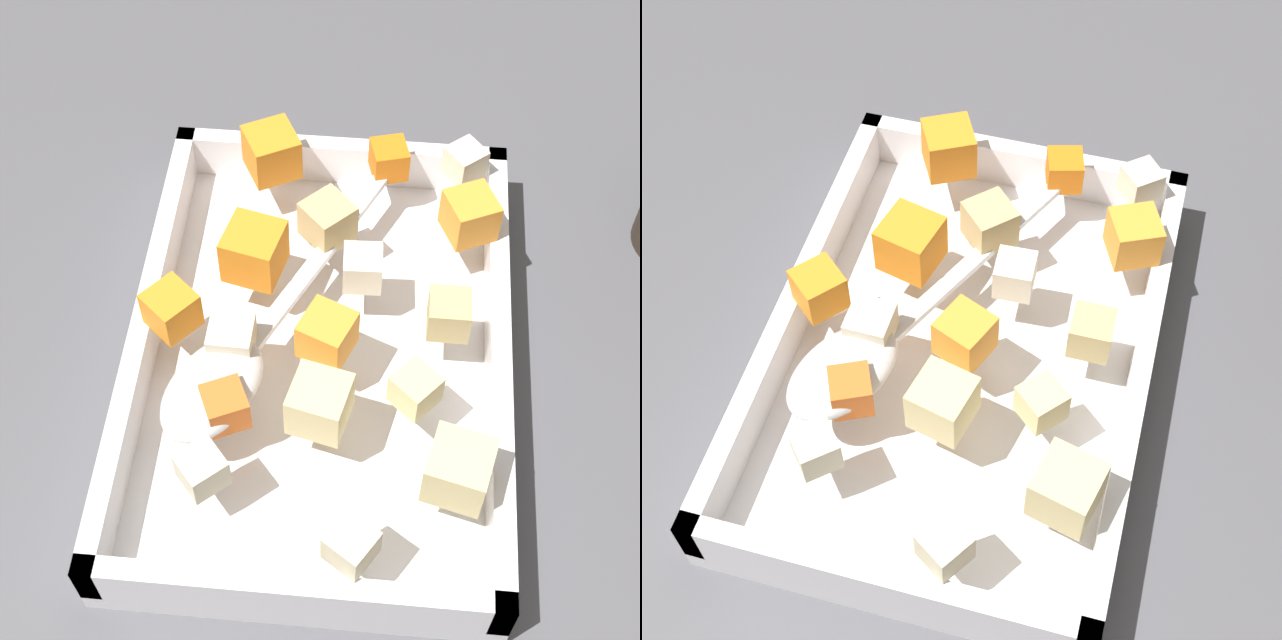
# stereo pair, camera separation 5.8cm
# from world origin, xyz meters

# --- Properties ---
(ground_plane) EXTENTS (4.00, 4.00, 0.00)m
(ground_plane) POSITION_xyz_m (0.00, 0.00, 0.00)
(ground_plane) COLOR #4C4C51
(baking_dish) EXTENTS (0.33, 0.23, 0.05)m
(baking_dish) POSITION_xyz_m (0.01, -0.01, 0.01)
(baking_dish) COLOR silver
(baking_dish) RESTS_ON ground_plane
(carrot_chunk_near_left) EXTENTS (0.03, 0.03, 0.02)m
(carrot_chunk_near_left) POSITION_xyz_m (-0.12, 0.03, 0.06)
(carrot_chunk_near_left) COLOR orange
(carrot_chunk_near_left) RESTS_ON baking_dish
(carrot_chunk_corner_nw) EXTENTS (0.04, 0.04, 0.03)m
(carrot_chunk_corner_nw) POSITION_xyz_m (-0.03, -0.05, 0.07)
(carrot_chunk_corner_nw) COLOR orange
(carrot_chunk_corner_nw) RESTS_ON baking_dish
(carrot_chunk_corner_ne) EXTENTS (0.03, 0.03, 0.02)m
(carrot_chunk_corner_ne) POSITION_xyz_m (0.07, -0.05, 0.06)
(carrot_chunk_corner_ne) COLOR orange
(carrot_chunk_corner_ne) RESTS_ON baking_dish
(carrot_chunk_heap_side) EXTENTS (0.04, 0.04, 0.03)m
(carrot_chunk_heap_side) POSITION_xyz_m (0.02, -0.00, 0.06)
(carrot_chunk_heap_side) COLOR orange
(carrot_chunk_heap_side) RESTS_ON baking_dish
(carrot_chunk_corner_se) EXTENTS (0.04, 0.04, 0.03)m
(carrot_chunk_corner_se) POSITION_xyz_m (0.01, -0.09, 0.06)
(carrot_chunk_corner_se) COLOR orange
(carrot_chunk_corner_se) RESTS_ON baking_dish
(carrot_chunk_mid_left) EXTENTS (0.04, 0.04, 0.03)m
(carrot_chunk_mid_left) POSITION_xyz_m (-0.08, 0.08, 0.06)
(carrot_chunk_mid_left) COLOR orange
(carrot_chunk_mid_left) RESTS_ON baking_dish
(carrot_chunk_mid_right) EXTENTS (0.04, 0.04, 0.03)m
(carrot_chunk_mid_right) POSITION_xyz_m (-0.12, -0.05, 0.06)
(carrot_chunk_mid_right) COLOR orange
(carrot_chunk_mid_right) RESTS_ON baking_dish
(potato_chunk_front_center) EXTENTS (0.03, 0.03, 0.02)m
(potato_chunk_front_center) POSITION_xyz_m (0.05, 0.05, 0.06)
(potato_chunk_front_center) COLOR #E0CC89
(potato_chunk_front_center) RESTS_ON baking_dish
(potato_chunk_near_spoon) EXTENTS (0.03, 0.03, 0.02)m
(potato_chunk_near_spoon) POSITION_xyz_m (-0.13, 0.08, 0.06)
(potato_chunk_near_spoon) COLOR beige
(potato_chunk_near_spoon) RESTS_ON baking_dish
(potato_chunk_heap_top) EXTENTS (0.04, 0.04, 0.03)m
(potato_chunk_heap_top) POSITION_xyz_m (-0.07, -0.01, 0.06)
(potato_chunk_heap_top) COLOR tan
(potato_chunk_heap_top) RESTS_ON baking_dish
(potato_chunk_near_right) EXTENTS (0.03, 0.03, 0.02)m
(potato_chunk_near_right) POSITION_xyz_m (0.11, -0.06, 0.06)
(potato_chunk_near_right) COLOR beige
(potato_chunk_near_right) RESTS_ON baking_dish
(potato_chunk_corner_sw) EXTENTS (0.02, 0.02, 0.02)m
(potato_chunk_corner_sw) POSITION_xyz_m (0.00, 0.07, 0.06)
(potato_chunk_corner_sw) COLOR tan
(potato_chunk_corner_sw) RESTS_ON baking_dish
(potato_chunk_rim_edge) EXTENTS (0.04, 0.04, 0.03)m
(potato_chunk_rim_edge) POSITION_xyz_m (0.10, 0.08, 0.06)
(potato_chunk_rim_edge) COLOR #E0CC89
(potato_chunk_rim_edge) RESTS_ON baking_dish
(potato_chunk_far_left) EXTENTS (0.04, 0.04, 0.03)m
(potato_chunk_far_left) POSITION_xyz_m (0.07, 0.00, 0.06)
(potato_chunk_far_left) COLOR #E0CC89
(potato_chunk_far_left) RESTS_ON baking_dish
(potato_chunk_center) EXTENTS (0.03, 0.03, 0.02)m
(potato_chunk_center) POSITION_xyz_m (0.15, 0.02, 0.06)
(potato_chunk_center) COLOR beige
(potato_chunk_center) RESTS_ON baking_dish
(parsnip_chunk_under_handle) EXTENTS (0.02, 0.02, 0.02)m
(parsnip_chunk_under_handle) POSITION_xyz_m (-0.03, 0.02, 0.06)
(parsnip_chunk_under_handle) COLOR silver
(parsnip_chunk_under_handle) RESTS_ON baking_dish
(parsnip_chunk_far_right) EXTENTS (0.03, 0.03, 0.03)m
(parsnip_chunk_far_right) POSITION_xyz_m (0.03, -0.05, 0.06)
(parsnip_chunk_far_right) COLOR beige
(parsnip_chunk_far_right) RESTS_ON baking_dish
(serving_spoon) EXTENTS (0.24, 0.14, 0.02)m
(serving_spoon) POSITION_xyz_m (0.05, -0.06, 0.06)
(serving_spoon) COLOR silver
(serving_spoon) RESTS_ON baking_dish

